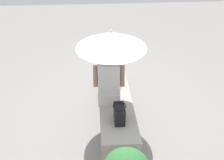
% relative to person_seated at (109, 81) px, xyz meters
% --- Properties ---
extents(ground_plane, '(14.00, 14.00, 0.00)m').
position_rel_person_seated_xyz_m(ground_plane, '(-0.17, 0.11, -0.80)').
color(ground_plane, gray).
extents(stone_bench, '(2.12, 0.53, 0.41)m').
position_rel_person_seated_xyz_m(stone_bench, '(-0.17, 0.11, -0.59)').
color(stone_bench, '#A8A093').
rests_on(stone_bench, ground).
extents(person_seated, '(0.30, 0.48, 0.90)m').
position_rel_person_seated_xyz_m(person_seated, '(0.00, 0.00, 0.00)').
color(person_seated, beige).
rests_on(person_seated, stone_bench).
extents(parasol, '(1.00, 1.00, 1.18)m').
position_rel_person_seated_xyz_m(parasol, '(-0.06, 0.04, 0.65)').
color(parasol, '#B7B7BC').
rests_on(parasol, stone_bench).
extents(handbag_black, '(0.25, 0.19, 0.29)m').
position_rel_person_seated_xyz_m(handbag_black, '(0.45, 0.12, -0.25)').
color(handbag_black, black).
rests_on(handbag_black, stone_bench).
extents(tote_bag_canvas, '(0.31, 0.23, 0.31)m').
position_rel_person_seated_xyz_m(tote_bag_canvas, '(-0.51, 0.11, -0.24)').
color(tote_bag_canvas, '#335184').
rests_on(tote_bag_canvas, stone_bench).
extents(shoulder_bag_spare, '(0.27, 0.20, 0.35)m').
position_rel_person_seated_xyz_m(shoulder_bag_spare, '(-0.94, 0.20, -0.22)').
color(shoulder_bag_spare, '#335184').
rests_on(shoulder_bag_spare, stone_bench).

